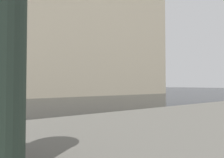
% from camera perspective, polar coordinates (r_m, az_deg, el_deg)
% --- Properties ---
extents(haussmann_block_corner, '(17.23, 29.06, 25.06)m').
position_cam_1_polar(haussmann_block_corner, '(37.75, -10.48, 14.66)').
color(haussmann_block_corner, beige).
rests_on(haussmann_block_corner, ground_plane).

